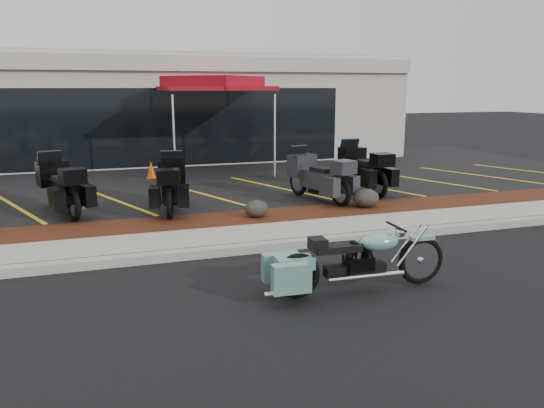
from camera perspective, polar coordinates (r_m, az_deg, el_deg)
name	(u,v)px	position (r m, az deg, el deg)	size (l,w,h in m)	color
ground	(268,268)	(8.50, -0.41, -6.91)	(90.00, 90.00, 0.00)	black
curb	(252,248)	(9.30, -2.12, -4.73)	(24.00, 0.25, 0.15)	gray
sidewalk	(242,237)	(9.94, -3.25, -3.59)	(24.00, 1.20, 0.15)	gray
mulch_bed	(227,222)	(11.07, -4.87, -1.93)	(24.00, 1.20, 0.16)	black
upper_lot	(185,180)	(16.26, -9.33, 2.55)	(26.00, 9.60, 0.15)	black
dealership_building	(159,108)	(22.26, -12.11, 10.07)	(18.00, 8.16, 4.00)	#9F9C90
boulder_mid	(256,209)	(11.08, -1.71, -0.50)	(0.50, 0.42, 0.36)	black
boulder_right	(366,198)	(12.17, 10.08, 0.65)	(0.60, 0.50, 0.42)	black
hero_cruiser	(421,253)	(7.98, 15.73, -5.14)	(2.67, 0.68, 0.94)	#649D8E
touring_black_front	(52,179)	(12.94, -22.62, 2.49)	(2.22, 0.85, 1.29)	black
touring_black_mid	(172,177)	(12.57, -10.66, 2.87)	(2.15, 0.82, 1.25)	black
touring_grey	(299,170)	(13.31, 2.87, 3.63)	(2.18, 0.83, 1.27)	#2D2C31
touring_black_rear	(349,163)	(14.65, 8.33, 4.42)	(2.26, 0.86, 1.32)	black
traffic_cone	(151,170)	(16.36, -12.87, 3.62)	(0.29, 0.29, 0.50)	#E24A07
popup_canopy	(214,85)	(17.09, -6.28, 12.59)	(4.12, 4.12, 3.01)	silver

